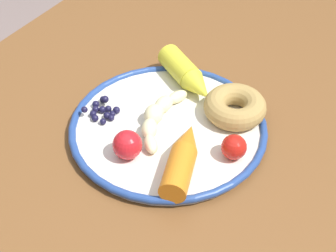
{
  "coord_description": "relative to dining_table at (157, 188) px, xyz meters",
  "views": [
    {
      "loc": [
        -0.45,
        -0.3,
        1.29
      ],
      "look_at": [
        0.05,
        0.01,
        0.75
      ],
      "focal_mm": 54.72,
      "sensor_mm": 36.0,
      "label": 1
    }
  ],
  "objects": [
    {
      "name": "dining_table",
      "position": [
        0.0,
        0.0,
        0.0
      ],
      "size": [
        1.24,
        0.85,
        0.73
      ],
      "color": "brown",
      "rests_on": "ground_plane"
    },
    {
      "name": "donut",
      "position": [
        0.13,
        -0.07,
        0.11
      ],
      "size": [
        0.14,
        0.14,
        0.04
      ],
      "primitive_type": "torus",
      "rotation": [
        0.0,
        0.0,
        2.33
      ],
      "color": "#AD8A4B",
      "rests_on": "plate"
    },
    {
      "name": "banana",
      "position": [
        0.05,
        0.03,
        0.11
      ],
      "size": [
        0.16,
        0.07,
        0.03
      ],
      "color": "#F7EBAF",
      "rests_on": "plate"
    },
    {
      "name": "tomato_near",
      "position": [
        0.04,
        -0.11,
        0.11
      ],
      "size": [
        0.04,
        0.04,
        0.04
      ],
      "primitive_type": "sphere",
      "color": "red",
      "rests_on": "plate"
    },
    {
      "name": "carrot_orange",
      "position": [
        -0.01,
        -0.05,
        0.11
      ],
      "size": [
        0.14,
        0.08,
        0.04
      ],
      "color": "orange",
      "rests_on": "plate"
    },
    {
      "name": "carrot_yellow",
      "position": [
        0.16,
        0.04,
        0.12
      ],
      "size": [
        0.11,
        0.14,
        0.04
      ],
      "color": "yellow",
      "rests_on": "plate"
    },
    {
      "name": "plate",
      "position": [
        0.05,
        0.01,
        0.09
      ],
      "size": [
        0.31,
        0.31,
        0.02
      ],
      "color": "silver",
      "rests_on": "dining_table"
    },
    {
      "name": "blueberry_pile",
      "position": [
        0.02,
        0.12,
        0.1
      ],
      "size": [
        0.05,
        0.05,
        0.02
      ],
      "color": "#191638",
      "rests_on": "plate"
    },
    {
      "name": "tomato_mid",
      "position": [
        -0.04,
        0.03,
        0.12
      ],
      "size": [
        0.04,
        0.04,
        0.04
      ],
      "primitive_type": "sphere",
      "color": "red",
      "rests_on": "plate"
    }
  ]
}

